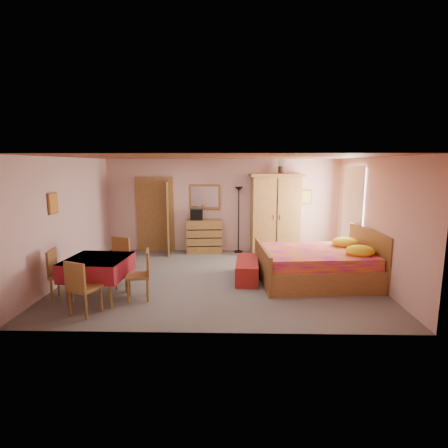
{
  "coord_description": "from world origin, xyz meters",
  "views": [
    {
      "loc": [
        0.28,
        -7.29,
        2.45
      ],
      "look_at": [
        0.1,
        0.3,
        1.15
      ],
      "focal_mm": 28.0,
      "sensor_mm": 36.0,
      "label": 1
    }
  ],
  "objects_px": {
    "dining_table": "(98,278)",
    "chair_north": "(115,262)",
    "chest_of_drawers": "(204,236)",
    "floor_lamp": "(239,220)",
    "wall_mirror": "(205,197)",
    "sunflower_vase": "(281,164)",
    "bed": "(316,256)",
    "bench": "(247,270)",
    "chair_south": "(85,287)",
    "wardrobe": "(275,214)",
    "stereo": "(197,214)",
    "chair_east": "(138,275)",
    "chair_west": "(64,274)"
  },
  "relations": [
    {
      "from": "chest_of_drawers",
      "to": "bed",
      "type": "relative_size",
      "value": 0.41
    },
    {
      "from": "sunflower_vase",
      "to": "chair_south",
      "type": "distance_m",
      "value": 5.91
    },
    {
      "from": "bench",
      "to": "dining_table",
      "type": "distance_m",
      "value": 3.02
    },
    {
      "from": "stereo",
      "to": "chair_north",
      "type": "distance_m",
      "value": 3.16
    },
    {
      "from": "sunflower_vase",
      "to": "wall_mirror",
      "type": "bearing_deg",
      "value": 173.47
    },
    {
      "from": "floor_lamp",
      "to": "chair_west",
      "type": "distance_m",
      "value": 4.84
    },
    {
      "from": "bed",
      "to": "chair_west",
      "type": "relative_size",
      "value": 2.54
    },
    {
      "from": "bed",
      "to": "dining_table",
      "type": "height_order",
      "value": "bed"
    },
    {
      "from": "wardrobe",
      "to": "sunflower_vase",
      "type": "distance_m",
      "value": 1.38
    },
    {
      "from": "chair_south",
      "to": "chair_west",
      "type": "distance_m",
      "value": 0.91
    },
    {
      "from": "floor_lamp",
      "to": "bench",
      "type": "xyz_separation_m",
      "value": [
        0.15,
        -2.36,
        -0.71
      ]
    },
    {
      "from": "wall_mirror",
      "to": "bed",
      "type": "bearing_deg",
      "value": -42.09
    },
    {
      "from": "bed",
      "to": "bench",
      "type": "xyz_separation_m",
      "value": [
        -1.44,
        0.08,
        -0.34
      ]
    },
    {
      "from": "bed",
      "to": "sunflower_vase",
      "type": "bearing_deg",
      "value": 96.52
    },
    {
      "from": "chair_north",
      "to": "dining_table",
      "type": "bearing_deg",
      "value": 107.17
    },
    {
      "from": "floor_lamp",
      "to": "bench",
      "type": "bearing_deg",
      "value": -86.44
    },
    {
      "from": "wardrobe",
      "to": "chair_north",
      "type": "distance_m",
      "value": 4.49
    },
    {
      "from": "stereo",
      "to": "dining_table",
      "type": "relative_size",
      "value": 0.31
    },
    {
      "from": "wardrobe",
      "to": "chair_south",
      "type": "distance_m",
      "value": 5.45
    },
    {
      "from": "chest_of_drawers",
      "to": "wardrobe",
      "type": "bearing_deg",
      "value": -7.52
    },
    {
      "from": "bed",
      "to": "wardrobe",
      "type": "bearing_deg",
      "value": 100.14
    },
    {
      "from": "stereo",
      "to": "dining_table",
      "type": "xyz_separation_m",
      "value": [
        -1.46,
        -3.48,
        -0.69
      ]
    },
    {
      "from": "stereo",
      "to": "bed",
      "type": "xyz_separation_m",
      "value": [
        2.75,
        -2.38,
        -0.53
      ]
    },
    {
      "from": "stereo",
      "to": "wardrobe",
      "type": "relative_size",
      "value": 0.15
    },
    {
      "from": "wall_mirror",
      "to": "stereo",
      "type": "bearing_deg",
      "value": -129.86
    },
    {
      "from": "wall_mirror",
      "to": "chair_north",
      "type": "relative_size",
      "value": 0.91
    },
    {
      "from": "chest_of_drawers",
      "to": "chair_north",
      "type": "height_order",
      "value": "chair_north"
    },
    {
      "from": "chest_of_drawers",
      "to": "bed",
      "type": "xyz_separation_m",
      "value": [
        2.54,
        -2.39,
        0.08
      ]
    },
    {
      "from": "sunflower_vase",
      "to": "chair_south",
      "type": "bearing_deg",
      "value": -132.14
    },
    {
      "from": "floor_lamp",
      "to": "chair_east",
      "type": "height_order",
      "value": "floor_lamp"
    },
    {
      "from": "stereo",
      "to": "chair_east",
      "type": "bearing_deg",
      "value": -101.92
    },
    {
      "from": "floor_lamp",
      "to": "chair_north",
      "type": "distance_m",
      "value": 3.84
    },
    {
      "from": "chest_of_drawers",
      "to": "dining_table",
      "type": "distance_m",
      "value": 3.87
    },
    {
      "from": "stereo",
      "to": "chair_north",
      "type": "height_order",
      "value": "stereo"
    },
    {
      "from": "stereo",
      "to": "chair_north",
      "type": "bearing_deg",
      "value": -116.55
    },
    {
      "from": "stereo",
      "to": "chair_west",
      "type": "bearing_deg",
      "value": -120.74
    },
    {
      "from": "floor_lamp",
      "to": "bed",
      "type": "distance_m",
      "value": 2.93
    },
    {
      "from": "wall_mirror",
      "to": "sunflower_vase",
      "type": "height_order",
      "value": "sunflower_vase"
    },
    {
      "from": "bench",
      "to": "chair_south",
      "type": "relative_size",
      "value": 1.36
    },
    {
      "from": "chest_of_drawers",
      "to": "sunflower_vase",
      "type": "bearing_deg",
      "value": -5.36
    },
    {
      "from": "sunflower_vase",
      "to": "chair_west",
      "type": "bearing_deg",
      "value": -141.47
    },
    {
      "from": "floor_lamp",
      "to": "chair_south",
      "type": "xyz_separation_m",
      "value": [
        -2.6,
        -4.19,
        -0.46
      ]
    },
    {
      "from": "wardrobe",
      "to": "dining_table",
      "type": "xyz_separation_m",
      "value": [
        -3.62,
        -3.39,
        -0.72
      ]
    },
    {
      "from": "stereo",
      "to": "chair_west",
      "type": "xyz_separation_m",
      "value": [
        -2.09,
        -3.51,
        -0.61
      ]
    },
    {
      "from": "dining_table",
      "to": "chair_north",
      "type": "height_order",
      "value": "chair_north"
    },
    {
      "from": "bench",
      "to": "dining_table",
      "type": "relative_size",
      "value": 1.19
    },
    {
      "from": "wardrobe",
      "to": "chair_west",
      "type": "xyz_separation_m",
      "value": [
        -4.24,
        -3.42,
        -0.64
      ]
    },
    {
      "from": "chair_north",
      "to": "sunflower_vase",
      "type": "bearing_deg",
      "value": -119.85
    },
    {
      "from": "wall_mirror",
      "to": "sunflower_vase",
      "type": "distance_m",
      "value": 2.29
    },
    {
      "from": "chest_of_drawers",
      "to": "floor_lamp",
      "type": "xyz_separation_m",
      "value": [
        0.96,
        0.05,
        0.46
      ]
    }
  ]
}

